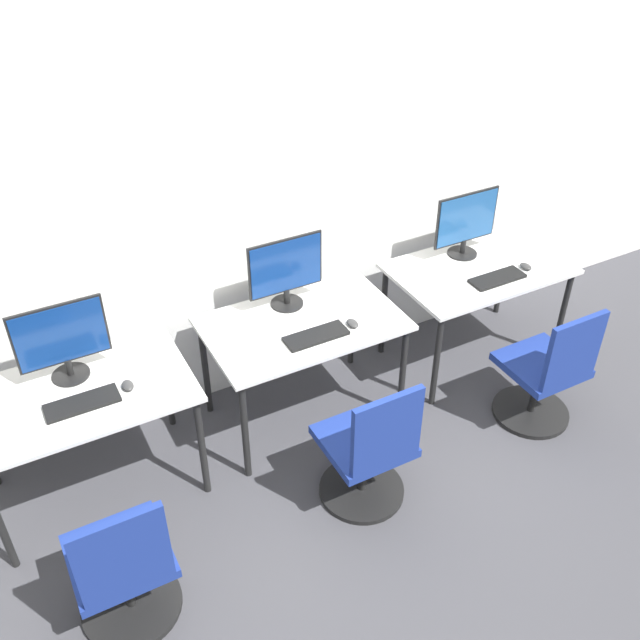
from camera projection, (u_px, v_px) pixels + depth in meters
name	position (u px, v px, depth m)	size (l,w,h in m)	color
ground_plane	(331.00, 448.00, 4.30)	(20.00, 20.00, 0.00)	#3D3D42
wall_back	(263.00, 182.00, 4.09)	(12.00, 0.05, 2.80)	silver
desk_left	(81.00, 403.00, 3.69)	(1.14, 0.72, 0.72)	silver
monitor_left	(62.00, 340.00, 3.61)	(0.47, 0.20, 0.44)	black
keyboard_left	(82.00, 403.00, 3.56)	(0.37, 0.14, 0.02)	black
mouse_left	(128.00, 385.00, 3.66)	(0.06, 0.09, 0.03)	#333333
office_chair_left	(124.00, 572.00, 3.21)	(0.48, 0.48, 0.87)	black
desk_center	(303.00, 332.00, 4.18)	(1.14, 0.72, 0.72)	silver
monitor_center	(286.00, 271.00, 4.15)	(0.47, 0.20, 0.44)	black
keyboard_center	(316.00, 336.00, 4.01)	(0.37, 0.14, 0.02)	black
mouse_center	(352.00, 323.00, 4.10)	(0.06, 0.09, 0.03)	#333333
office_chair_center	(369.00, 454.00, 3.79)	(0.48, 0.48, 0.87)	black
desk_right	(478.00, 277.00, 4.68)	(1.14, 0.72, 0.72)	silver
monitor_right	(466.00, 223.00, 4.63)	(0.47, 0.20, 0.44)	black
keyboard_right	(497.00, 278.00, 4.50)	(0.37, 0.14, 0.02)	black
mouse_right	(526.00, 266.00, 4.61)	(0.06, 0.09, 0.03)	#333333
office_chair_right	(546.00, 377.00, 4.31)	(0.48, 0.48, 0.87)	black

